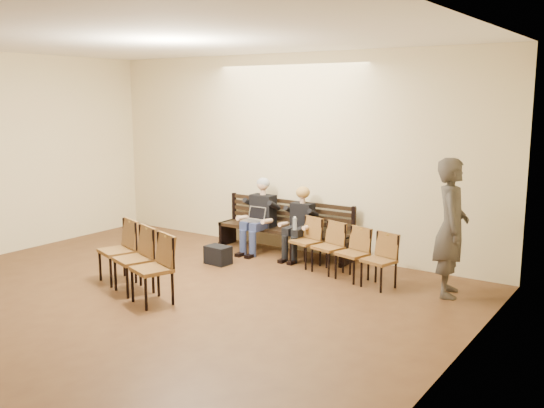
% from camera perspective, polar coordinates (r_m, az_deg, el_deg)
% --- Properties ---
extents(ground, '(10.00, 10.00, 0.00)m').
position_cam_1_polar(ground, '(7.61, -19.44, -11.75)').
color(ground, '#56371D').
rests_on(ground, ground).
extents(room_walls, '(8.02, 10.01, 3.51)m').
position_cam_1_polar(room_walls, '(7.58, -15.76, 8.06)').
color(room_walls, beige).
rests_on(room_walls, ground).
extents(bench, '(2.60, 0.90, 0.45)m').
position_cam_1_polar(bench, '(10.75, 1.09, -3.51)').
color(bench, black).
rests_on(bench, ground).
extents(seated_man, '(0.54, 0.75, 1.30)m').
position_cam_1_polar(seated_man, '(10.79, -1.15, -1.14)').
color(seated_man, black).
rests_on(seated_man, ground).
extents(seated_woman, '(0.48, 0.66, 1.11)m').
position_cam_1_polar(seated_woman, '(10.37, 2.59, -2.16)').
color(seated_woman, black).
rests_on(seated_woman, ground).
extents(laptop, '(0.35, 0.28, 0.25)m').
position_cam_1_polar(laptop, '(10.66, -1.87, -1.69)').
color(laptop, '#BABABF').
rests_on(laptop, bench).
extents(water_bottle, '(0.07, 0.07, 0.23)m').
position_cam_1_polar(water_bottle, '(10.07, 2.15, -2.47)').
color(water_bottle, silver).
rests_on(water_bottle, bench).
extents(bag, '(0.43, 0.31, 0.30)m').
position_cam_1_polar(bag, '(10.15, -5.10, -4.80)').
color(bag, black).
rests_on(bag, ground).
extents(passerby, '(0.76, 0.94, 2.23)m').
position_cam_1_polar(passerby, '(8.70, 16.56, -1.20)').
color(passerby, '#38332D').
rests_on(passerby, ground).
extents(chair_row_front, '(2.00, 0.93, 0.80)m').
position_cam_1_polar(chair_row_front, '(9.44, 6.41, -4.40)').
color(chair_row_front, brown).
rests_on(chair_row_front, ground).
extents(chair_row_back, '(1.76, 1.05, 0.94)m').
position_cam_1_polar(chair_row_back, '(8.83, -12.91, -5.16)').
color(chair_row_back, brown).
rests_on(chair_row_back, ground).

